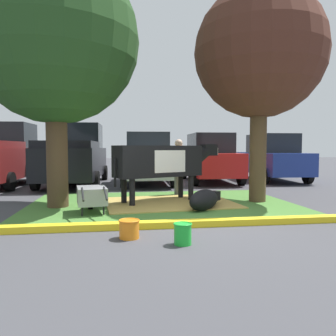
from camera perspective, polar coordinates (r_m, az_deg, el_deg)
name	(u,v)px	position (r m, az deg, el deg)	size (l,w,h in m)	color
ground_plane	(195,222)	(6.54, 4.68, -9.20)	(80.00, 80.00, 0.00)	#424247
grass_island	(162,204)	(8.51, -0.98, -6.16)	(6.60, 4.58, 0.02)	#477A33
curb_yellow	(180,224)	(6.13, 2.04, -9.48)	(7.80, 0.24, 0.12)	yellow
hay_bedding	(170,203)	(8.60, 0.30, -5.95)	(3.20, 2.40, 0.04)	tan
shade_tree_left	(55,40)	(8.75, -18.76, 19.93)	(3.94, 3.94, 5.94)	#4C3823
shade_tree_right	(260,54)	(9.40, 15.35, 18.31)	(3.37, 3.37, 5.58)	#4C3823
cow_holstein	(162,161)	(8.70, -1.06, 1.13)	(2.99, 1.61, 1.53)	black
calf_lying	(204,200)	(7.75, 6.23, -5.42)	(1.09, 1.20, 0.48)	black
person_handler	(179,165)	(10.02, 1.83, 0.48)	(0.52, 0.34, 1.69)	slate
wheelbarrow	(92,196)	(7.49, -12.90, -4.65)	(0.74, 1.62, 0.63)	gray
bucket_orange	(129,229)	(5.41, -6.63, -10.23)	(0.34, 0.34, 0.30)	orange
bucket_green	(183,233)	(5.05, 2.53, -11.07)	(0.28, 0.28, 0.32)	green
pickup_truck_maroon	(0,156)	(14.17, -26.78, 1.82)	(2.40, 5.48, 2.42)	maroon
pickup_truck_black	(75,156)	(13.60, -15.59, 2.01)	(2.40, 5.48, 2.42)	black
sedan_silver	(147,159)	(13.35, -3.54, 1.55)	(2.18, 4.48, 2.02)	silver
sedan_red	(210,158)	(14.13, 7.15, 1.64)	(2.18, 4.48, 2.02)	red
sedan_blue	(272,158)	(15.29, 17.29, 1.65)	(2.18, 4.48, 2.02)	navy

